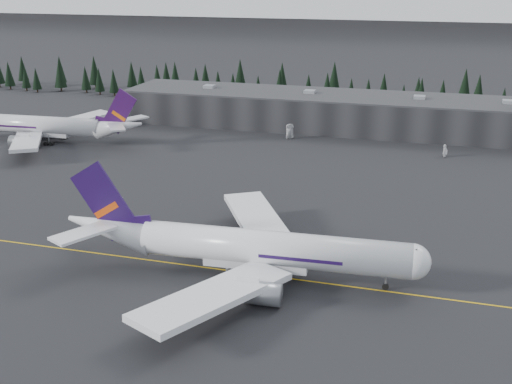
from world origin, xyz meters
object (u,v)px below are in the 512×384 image
(terminal, at_px, (336,111))
(jet_main, at_px, (241,246))
(gse_vehicle_a, at_px, (290,137))
(gse_vehicle_b, at_px, (445,155))
(jet_parked, at_px, (51,126))

(terminal, distance_m, jet_main, 127.96)
(terminal, bearing_deg, gse_vehicle_a, -120.61)
(terminal, height_order, gse_vehicle_b, terminal)
(terminal, distance_m, gse_vehicle_a, 25.12)
(jet_main, height_order, gse_vehicle_b, jet_main)
(terminal, bearing_deg, gse_vehicle_b, -36.52)
(terminal, xyz_separation_m, jet_parked, (-89.99, -48.52, -0.79))
(jet_main, relative_size, gse_vehicle_b, 17.84)
(jet_parked, distance_m, gse_vehicle_b, 131.79)
(terminal, bearing_deg, jet_parked, -151.67)
(gse_vehicle_b, bearing_deg, jet_parked, -91.29)
(jet_main, distance_m, jet_parked, 122.91)
(terminal, relative_size, gse_vehicle_b, 39.84)
(gse_vehicle_a, bearing_deg, gse_vehicle_b, -35.43)
(gse_vehicle_b, bearing_deg, jet_main, -29.86)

